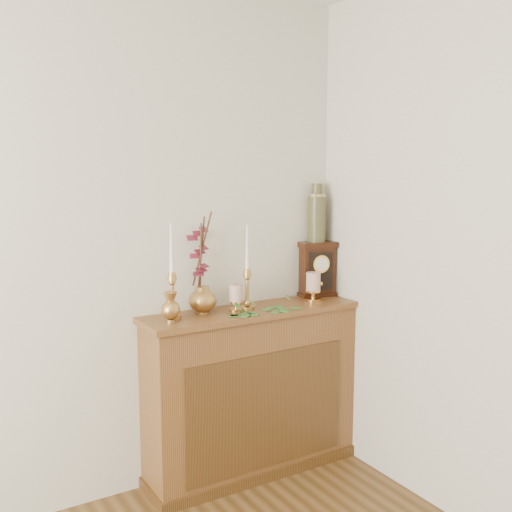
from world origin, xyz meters
TOP-DOWN VIEW (x-y plane):
  - room_walls at (0.00, 0.00)m, footprint 4.08×4.58m
  - console_shelf at (1.40, 2.10)m, footprint 1.24×0.34m
  - candlestick_left at (0.94, 2.12)m, footprint 0.08×0.08m
  - candlestick_center at (1.36, 2.09)m, footprint 0.08×0.08m
  - bud_vase at (0.90, 2.05)m, footprint 0.09×0.09m
  - ginger_jar at (1.13, 2.18)m, footprint 0.22×0.23m
  - pillar_candle_left at (1.30, 2.10)m, footprint 0.08×0.08m
  - pillar_candle_right at (1.79, 2.08)m, footprint 0.09×0.09m
  - ivy_garland at (1.44, 2.04)m, footprint 0.45×0.17m
  - mantel_clock at (1.90, 2.20)m, footprint 0.24×0.19m
  - ceramic_vase at (1.90, 2.20)m, footprint 0.11×0.11m

SIDE VIEW (x-z plane):
  - console_shelf at x=1.40m, z-range -0.03..0.90m
  - ivy_garland at x=1.44m, z-range 0.90..0.98m
  - bud_vase at x=0.90m, z-range 0.93..1.08m
  - pillar_candle_left at x=1.30m, z-range 0.93..1.08m
  - pillar_candle_right at x=1.79m, z-range 0.93..1.11m
  - candlestick_center at x=1.36m, z-range 0.85..1.31m
  - mantel_clock at x=1.90m, z-range 0.93..1.25m
  - candlestick_left at x=0.94m, z-range 0.85..1.33m
  - ginger_jar at x=1.13m, z-range 0.90..1.44m
  - ceramic_vase at x=1.90m, z-range 1.24..1.58m
  - room_walls at x=0.00m, z-range 0.36..3.00m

